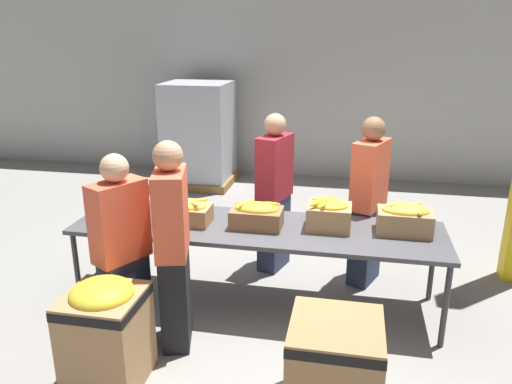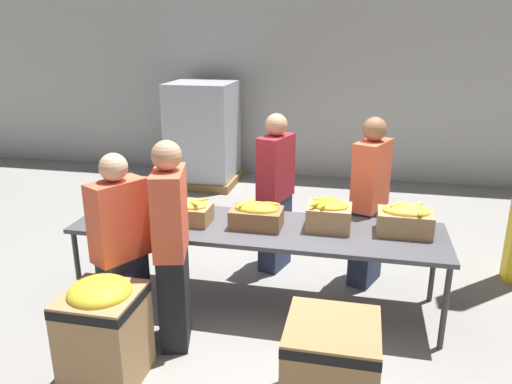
% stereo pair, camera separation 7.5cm
% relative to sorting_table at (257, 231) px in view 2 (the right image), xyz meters
% --- Properties ---
extents(ground_plane, '(30.00, 30.00, 0.00)m').
position_rel_sorting_table_xyz_m(ground_plane, '(0.00, 0.00, -0.75)').
color(ground_plane, gray).
extents(wall_back, '(16.00, 0.08, 4.00)m').
position_rel_sorting_table_xyz_m(wall_back, '(0.00, 4.52, 1.25)').
color(wall_back, '#B7B7B2').
rests_on(wall_back, ground_plane).
extents(sorting_table, '(3.39, 0.90, 0.80)m').
position_rel_sorting_table_xyz_m(sorting_table, '(0.00, 0.00, 0.00)').
color(sorting_table, '#4C4C51').
rests_on(sorting_table, ground_plane).
extents(banana_box_0, '(0.39, 0.28, 0.23)m').
position_rel_sorting_table_xyz_m(banana_box_0, '(-1.36, -0.04, 0.15)').
color(banana_box_0, olive).
rests_on(banana_box_0, sorting_table).
extents(banana_box_1, '(0.49, 0.28, 0.24)m').
position_rel_sorting_table_xyz_m(banana_box_1, '(-0.68, -0.05, 0.16)').
color(banana_box_1, '#A37A4C').
rests_on(banana_box_1, sorting_table).
extents(banana_box_2, '(0.46, 0.30, 0.25)m').
position_rel_sorting_table_xyz_m(banana_box_2, '(-0.00, -0.02, 0.16)').
color(banana_box_2, olive).
rests_on(banana_box_2, sorting_table).
extents(banana_box_3, '(0.39, 0.33, 0.28)m').
position_rel_sorting_table_xyz_m(banana_box_3, '(0.65, 0.07, 0.18)').
color(banana_box_3, tan).
rests_on(banana_box_3, sorting_table).
extents(banana_box_4, '(0.47, 0.33, 0.28)m').
position_rel_sorting_table_xyz_m(banana_box_4, '(1.31, 0.10, 0.18)').
color(banana_box_4, tan).
rests_on(banana_box_4, sorting_table).
extents(volunteer_0, '(0.39, 0.52, 1.73)m').
position_rel_sorting_table_xyz_m(volunteer_0, '(1.01, 0.66, 0.11)').
color(volunteer_0, '#2D3856').
rests_on(volunteer_0, ground_plane).
extents(volunteer_1, '(0.41, 0.49, 1.64)m').
position_rel_sorting_table_xyz_m(volunteer_1, '(-0.93, -0.83, 0.06)').
color(volunteer_1, '#2D3856').
rests_on(volunteer_1, ground_plane).
extents(volunteer_2, '(0.36, 0.51, 1.71)m').
position_rel_sorting_table_xyz_m(volunteer_2, '(0.03, 0.80, 0.10)').
color(volunteer_2, '#2D3856').
rests_on(volunteer_2, ground_plane).
extents(volunteer_3, '(0.34, 0.51, 1.74)m').
position_rel_sorting_table_xyz_m(volunteer_3, '(-0.53, -0.75, 0.11)').
color(volunteer_3, black).
rests_on(volunteer_3, ground_plane).
extents(donation_bin_0, '(0.54, 0.54, 0.83)m').
position_rel_sorting_table_xyz_m(donation_bin_0, '(-0.87, -1.31, -0.31)').
color(donation_bin_0, tan).
rests_on(donation_bin_0, ground_plane).
extents(donation_bin_1, '(0.62, 0.62, 0.69)m').
position_rel_sorting_table_xyz_m(donation_bin_1, '(0.79, -1.31, -0.38)').
color(donation_bin_1, '#A37A4C').
rests_on(donation_bin_1, ground_plane).
extents(pallet_stack_0, '(1.13, 1.13, 1.70)m').
position_rel_sorting_table_xyz_m(pallet_stack_0, '(-1.71, 3.68, 0.09)').
color(pallet_stack_0, olive).
rests_on(pallet_stack_0, ground_plane).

